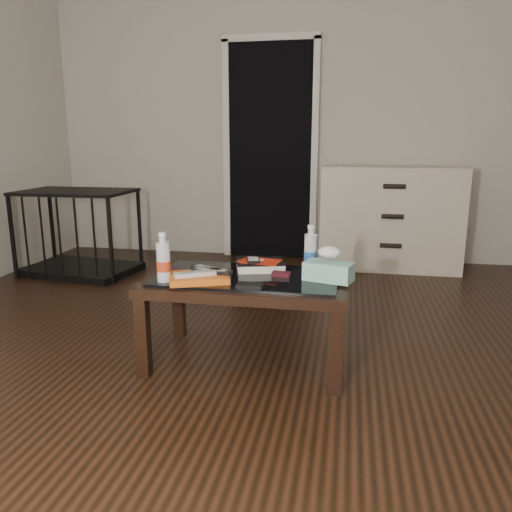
# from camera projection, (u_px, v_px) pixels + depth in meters

# --- Properties ---
(ground) EXTENTS (5.00, 5.00, 0.00)m
(ground) POSITION_uv_depth(u_px,v_px,m) (270.00, 368.00, 2.52)
(ground) COLOR black
(ground) RESTS_ON ground
(room_shell) EXTENTS (5.00, 5.00, 5.00)m
(room_shell) POSITION_uv_depth(u_px,v_px,m) (273.00, 22.00, 2.15)
(room_shell) COLOR #BBB7AC
(room_shell) RESTS_ON ground
(doorway) EXTENTS (0.90, 0.08, 2.07)m
(doorway) POSITION_uv_depth(u_px,v_px,m) (270.00, 151.00, 4.72)
(doorway) COLOR black
(doorway) RESTS_ON ground
(coffee_table) EXTENTS (1.00, 0.60, 0.46)m
(coffee_table) POSITION_uv_depth(u_px,v_px,m) (247.00, 288.00, 2.52)
(coffee_table) COLOR black
(coffee_table) RESTS_ON ground
(dresser) EXTENTS (1.20, 0.54, 0.90)m
(dresser) POSITION_uv_depth(u_px,v_px,m) (390.00, 218.00, 4.42)
(dresser) COLOR beige
(dresser) RESTS_ON ground
(pet_crate) EXTENTS (0.98, 0.73, 0.71)m
(pet_crate) POSITION_uv_depth(u_px,v_px,m) (80.00, 247.00, 4.27)
(pet_crate) COLOR black
(pet_crate) RESTS_ON ground
(magazines) EXTENTS (0.34, 0.30, 0.03)m
(magazines) POSITION_uv_depth(u_px,v_px,m) (199.00, 278.00, 2.41)
(magazines) COLOR #D25A13
(magazines) RESTS_ON coffee_table
(remote_silver) EXTENTS (0.20, 0.14, 0.02)m
(remote_silver) POSITION_uv_depth(u_px,v_px,m) (195.00, 274.00, 2.38)
(remote_silver) COLOR #B6B5BB
(remote_silver) RESTS_ON magazines
(remote_black_front) EXTENTS (0.21, 0.08, 0.02)m
(remote_black_front) POSITION_uv_depth(u_px,v_px,m) (212.00, 271.00, 2.43)
(remote_black_front) COLOR black
(remote_black_front) RESTS_ON magazines
(remote_black_back) EXTENTS (0.20, 0.13, 0.02)m
(remote_black_back) POSITION_uv_depth(u_px,v_px,m) (208.00, 269.00, 2.46)
(remote_black_back) COLOR black
(remote_black_back) RESTS_ON magazines
(textbook) EXTENTS (0.29, 0.26, 0.05)m
(textbook) POSITION_uv_depth(u_px,v_px,m) (260.00, 265.00, 2.62)
(textbook) COLOR black
(textbook) RESTS_ON coffee_table
(dvd_mailers) EXTENTS (0.22, 0.19, 0.01)m
(dvd_mailers) POSITION_uv_depth(u_px,v_px,m) (259.00, 261.00, 2.61)
(dvd_mailers) COLOR #B0200B
(dvd_mailers) RESTS_ON textbook
(ipod) EXTENTS (0.09, 0.12, 0.02)m
(ipod) POSITION_uv_depth(u_px,v_px,m) (253.00, 260.00, 2.57)
(ipod) COLOR black
(ipod) RESTS_ON dvd_mailers
(flip_phone) EXTENTS (0.09, 0.05, 0.02)m
(flip_phone) POSITION_uv_depth(u_px,v_px,m) (281.00, 274.00, 2.49)
(flip_phone) COLOR #330B13
(flip_phone) RESTS_ON coffee_table
(wallet) EXTENTS (0.12, 0.08, 0.02)m
(wallet) POSITION_uv_depth(u_px,v_px,m) (250.00, 286.00, 2.29)
(wallet) COLOR black
(wallet) RESTS_ON coffee_table
(water_bottle_left) EXTENTS (0.08, 0.08, 0.24)m
(water_bottle_left) POSITION_uv_depth(u_px,v_px,m) (163.00, 257.00, 2.38)
(water_bottle_left) COLOR silver
(water_bottle_left) RESTS_ON coffee_table
(water_bottle_right) EXTENTS (0.08, 0.08, 0.24)m
(water_bottle_right) POSITION_uv_depth(u_px,v_px,m) (311.00, 248.00, 2.59)
(water_bottle_right) COLOR silver
(water_bottle_right) RESTS_ON coffee_table
(tissue_box) EXTENTS (0.25, 0.18, 0.09)m
(tissue_box) POSITION_uv_depth(u_px,v_px,m) (329.00, 271.00, 2.41)
(tissue_box) COLOR teal
(tissue_box) RESTS_ON coffee_table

